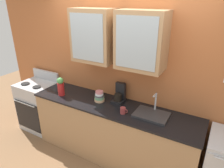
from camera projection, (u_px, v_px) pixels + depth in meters
name	position (u px, v px, depth m)	size (l,w,h in m)	color
ground_plane	(112.00, 155.00, 3.39)	(10.00, 10.00, 0.00)	brown
back_wall_unit	(122.00, 70.00, 3.08)	(5.03, 0.48, 2.52)	#B76638
counter	(112.00, 131.00, 3.20)	(2.62, 0.63, 0.94)	#A87F56
stove_range	(39.00, 106.00, 3.94)	(0.67, 0.61, 1.12)	silver
sink_faucet	(152.00, 114.00, 2.75)	(0.46, 0.33, 0.29)	#2D2D30
bowl_stack	(99.00, 97.00, 3.11)	(0.16, 0.16, 0.17)	#E0AD7F
vase	(61.00, 86.00, 3.28)	(0.11, 0.11, 0.30)	#B21E1E
cup_near_sink	(123.00, 110.00, 2.79)	(0.11, 0.08, 0.09)	#993838
coffee_maker	(119.00, 95.00, 3.10)	(0.17, 0.20, 0.29)	black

